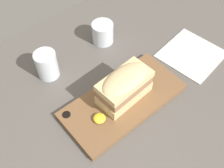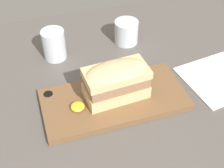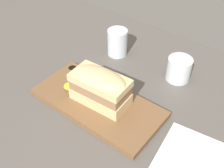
{
  "view_description": "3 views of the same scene",
  "coord_description": "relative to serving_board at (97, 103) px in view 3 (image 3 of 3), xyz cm",
  "views": [
    {
      "loc": [
        -30.1,
        -34.16,
        76.78
      ],
      "look_at": [
        3.19,
        5.32,
        9.55
      ],
      "focal_mm": 45.0,
      "sensor_mm": 36.0,
      "label": 1
    },
    {
      "loc": [
        -13.93,
        -55.11,
        64.85
      ],
      "look_at": [
        4.62,
        2.72,
        8.16
      ],
      "focal_mm": 50.0,
      "sensor_mm": 36.0,
      "label": 2
    },
    {
      "loc": [
        45.26,
        -42.32,
        62.91
      ],
      "look_at": [
        7.04,
        6.22,
        8.58
      ],
      "focal_mm": 45.0,
      "sensor_mm": 36.0,
      "label": 3
    }
  ],
  "objects": [
    {
      "name": "sandwich",
      "position": [
        0.81,
        0.57,
        6.6
      ],
      "size": [
        17.46,
        9.82,
        10.51
      ],
      "rotation": [
        0.0,
        0.0,
        0.07
      ],
      "color": "#DBBC84",
      "rests_on": "serving_board"
    },
    {
      "name": "dining_table",
      "position": [
        -4.89,
        -1.88,
        -1.95
      ],
      "size": [
        179.57,
        105.75,
        2.0
      ],
      "color": "#56514C",
      "rests_on": "ground"
    },
    {
      "name": "wine_glass",
      "position": [
        12.92,
        26.15,
        2.64
      ],
      "size": [
        7.97,
        7.97,
        7.89
      ],
      "color": "silver",
      "rests_on": "dining_table"
    },
    {
      "name": "serving_board",
      "position": [
        0.0,
        0.0,
        0.0
      ],
      "size": [
        39.46,
        18.84,
        1.95
      ],
      "color": "brown",
      "rests_on": "dining_table"
    },
    {
      "name": "napkin",
      "position": [
        32.88,
        -0.52,
        -0.75
      ],
      "size": [
        22.27,
        21.93,
        0.4
      ],
      "rotation": [
        0.0,
        0.0,
        0.13
      ],
      "color": "white",
      "rests_on": "dining_table"
    },
    {
      "name": "mustard_dollop",
      "position": [
        -10.41,
        -1.08,
        1.7
      ],
      "size": [
        3.75,
        3.75,
        1.5
      ],
      "color": "yellow",
      "rests_on": "serving_board"
    },
    {
      "name": "water_glass",
      "position": [
        -11.73,
        25.16,
        3.29
      ],
      "size": [
        7.27,
        7.27,
        9.77
      ],
      "color": "silver",
      "rests_on": "dining_table"
    }
  ]
}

